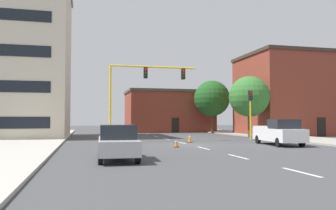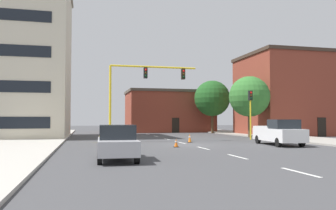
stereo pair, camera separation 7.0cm
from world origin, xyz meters
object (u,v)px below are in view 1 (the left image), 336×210
(tree_right_far, at_px, (212,98))
(traffic_cone_roadside_b, at_px, (176,143))
(traffic_light_pole_right, at_px, (250,104))
(sedan_silver_near_left, at_px, (118,142))
(tree_right_mid, at_px, (249,97))
(pickup_truck_white, at_px, (279,133))
(traffic_signal_gantry, at_px, (123,117))
(traffic_cone_roadside_a, at_px, (190,138))

(tree_right_far, xyz_separation_m, traffic_cone_roadside_b, (-11.16, -21.96, -4.67))
(traffic_light_pole_right, xyz_separation_m, sedan_silver_near_left, (-14.13, -13.47, -2.64))
(traffic_light_pole_right, distance_m, tree_right_far, 15.37)
(traffic_light_pole_right, distance_m, traffic_cone_roadside_b, 11.97)
(tree_right_mid, xyz_separation_m, tree_right_far, (-0.10, 11.19, 0.46))
(tree_right_far, xyz_separation_m, sedan_silver_near_left, (-15.96, -28.66, -4.08))
(tree_right_mid, bearing_deg, pickup_truck_white, -105.73)
(pickup_truck_white, distance_m, sedan_silver_near_left, 14.63)
(traffic_signal_gantry, relative_size, traffic_cone_roadside_a, 11.47)
(tree_right_mid, relative_size, pickup_truck_white, 1.22)
(sedan_silver_near_left, bearing_deg, traffic_cone_roadside_a, 57.12)
(sedan_silver_near_left, bearing_deg, tree_right_far, 60.89)
(traffic_cone_roadside_b, bearing_deg, traffic_signal_gantry, 116.13)
(tree_right_far, xyz_separation_m, traffic_cone_roadside_a, (-8.79, -17.56, -4.59))
(traffic_signal_gantry, bearing_deg, tree_right_mid, 16.61)
(traffic_cone_roadside_a, bearing_deg, traffic_light_pole_right, 18.83)
(traffic_cone_roadside_a, bearing_deg, traffic_cone_roadside_b, -118.37)
(tree_right_mid, xyz_separation_m, traffic_cone_roadside_a, (-8.88, -6.38, -4.14))
(tree_right_mid, height_order, sedan_silver_near_left, tree_right_mid)
(traffic_signal_gantry, bearing_deg, traffic_cone_roadside_b, -63.87)
(pickup_truck_white, distance_m, traffic_cone_roadside_a, 7.35)
(pickup_truck_white, relative_size, sedan_silver_near_left, 1.22)
(traffic_cone_roadside_a, relative_size, traffic_cone_roadside_b, 1.24)
(tree_right_mid, xyz_separation_m, pickup_truck_white, (-3.04, -10.80, -3.54))
(tree_right_mid, bearing_deg, traffic_cone_roadside_a, -144.32)
(traffic_cone_roadside_b, bearing_deg, sedan_silver_near_left, -125.61)
(traffic_signal_gantry, relative_size, traffic_cone_roadside_b, 14.19)
(traffic_light_pole_right, bearing_deg, traffic_cone_roadside_b, -144.04)
(traffic_signal_gantry, bearing_deg, pickup_truck_white, -29.71)
(traffic_signal_gantry, relative_size, pickup_truck_white, 1.57)
(sedan_silver_near_left, height_order, traffic_cone_roadside_b, sedan_silver_near_left)
(pickup_truck_white, bearing_deg, traffic_cone_roadside_a, 142.85)
(traffic_light_pole_right, relative_size, pickup_truck_white, 0.86)
(pickup_truck_white, height_order, traffic_cone_roadside_a, pickup_truck_white)
(tree_right_far, relative_size, sedan_silver_near_left, 1.65)
(traffic_signal_gantry, distance_m, traffic_cone_roadside_b, 7.46)
(tree_right_mid, distance_m, sedan_silver_near_left, 24.01)
(traffic_light_pole_right, height_order, pickup_truck_white, traffic_light_pole_right)
(pickup_truck_white, bearing_deg, traffic_cone_roadside_b, 179.82)
(tree_right_mid, height_order, tree_right_far, tree_right_far)
(traffic_light_pole_right, height_order, tree_right_mid, tree_right_mid)
(tree_right_mid, relative_size, sedan_silver_near_left, 1.48)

